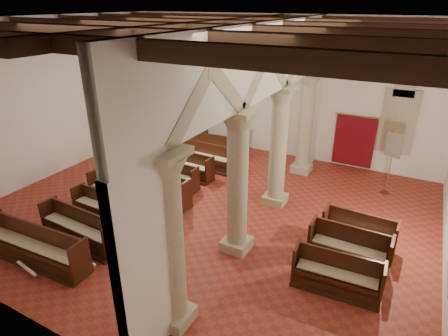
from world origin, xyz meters
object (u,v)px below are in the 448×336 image
pipe_organ (186,113)px  aisle_pew_0 (336,279)px  processional_banner (389,173)px  nave_pew_0 (36,251)px  lectern (242,139)px

pipe_organ → aisle_pew_0: 11.81m
processional_banner → aisle_pew_0: size_ratio=1.18×
pipe_organ → processional_banner: (9.60, -1.38, -0.56)m
pipe_organ → nave_pew_0: bearing=-79.6°
pipe_organ → nave_pew_0: size_ratio=1.32×
pipe_organ → lectern: (3.09, -0.01, -0.82)m
pipe_organ → nave_pew_0: (1.85, -10.09, -1.01)m
pipe_organ → processional_banner: pipe_organ is taller
lectern → nave_pew_0: lectern is taller
lectern → processional_banner: size_ratio=0.53×
lectern → nave_pew_0: bearing=-74.1°
lectern → nave_pew_0: (-1.24, -10.08, -0.20)m
pipe_organ → lectern: pipe_organ is taller
nave_pew_0 → aisle_pew_0: (7.32, 2.73, -0.02)m
aisle_pew_0 → processional_banner: bearing=82.7°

